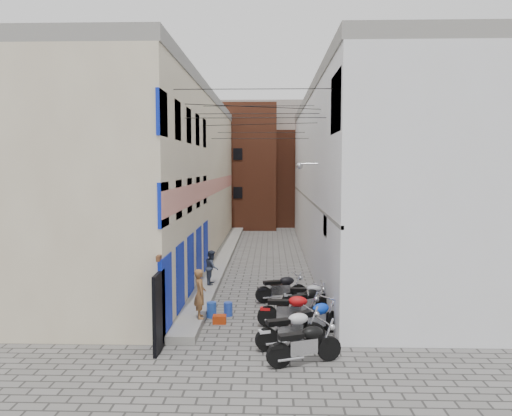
# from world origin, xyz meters

# --- Properties ---
(ground) EXTENTS (90.00, 90.00, 0.00)m
(ground) POSITION_xyz_m (0.00, 0.00, 0.00)
(ground) COLOR #5D5B58
(ground) RESTS_ON ground
(plinth) EXTENTS (0.90, 26.00, 0.25)m
(plinth) POSITION_xyz_m (-2.05, 13.00, 0.12)
(plinth) COLOR gray
(plinth) RESTS_ON ground
(building_left) EXTENTS (5.10, 27.00, 9.00)m
(building_left) POSITION_xyz_m (-4.98, 12.95, 4.50)
(building_left) COLOR #C0AE91
(building_left) RESTS_ON ground
(building_right) EXTENTS (5.94, 26.00, 9.00)m
(building_right) POSITION_xyz_m (5.00, 13.00, 4.51)
(building_right) COLOR white
(building_right) RESTS_ON ground
(building_far_brick_left) EXTENTS (6.00, 6.00, 10.00)m
(building_far_brick_left) POSITION_xyz_m (-2.00, 28.00, 5.00)
(building_far_brick_left) COLOR brown
(building_far_brick_left) RESTS_ON ground
(building_far_brick_right) EXTENTS (5.00, 6.00, 8.00)m
(building_far_brick_right) POSITION_xyz_m (3.00, 30.00, 4.00)
(building_far_brick_right) COLOR brown
(building_far_brick_right) RESTS_ON ground
(building_far_concrete) EXTENTS (8.00, 5.00, 11.00)m
(building_far_concrete) POSITION_xyz_m (0.00, 34.00, 5.50)
(building_far_concrete) COLOR gray
(building_far_concrete) RESTS_ON ground
(far_shopfront) EXTENTS (2.00, 0.30, 2.40)m
(far_shopfront) POSITION_xyz_m (0.00, 25.20, 1.20)
(far_shopfront) COLOR black
(far_shopfront) RESTS_ON ground
(overhead_wires) EXTENTS (5.80, 13.02, 1.32)m
(overhead_wires) POSITION_xyz_m (0.00, 7.64, 7.12)
(overhead_wires) COLOR black
(overhead_wires) RESTS_ON ground
(motorcycle_a) EXTENTS (2.17, 1.37, 1.20)m
(motorcycle_a) POSITION_xyz_m (1.43, -1.25, 0.60)
(motorcycle_a) COLOR black
(motorcycle_a) RESTS_ON ground
(motorcycle_b) EXTENTS (2.19, 1.34, 1.21)m
(motorcycle_b) POSITION_xyz_m (1.13, -0.11, 0.60)
(motorcycle_b) COLOR silver
(motorcycle_b) RESTS_ON ground
(motorcycle_c) EXTENTS (2.03, 1.87, 1.22)m
(motorcycle_c) POSITION_xyz_m (1.90, 0.82, 0.61)
(motorcycle_c) COLOR blue
(motorcycle_c) RESTS_ON ground
(motorcycle_d) EXTENTS (2.15, 0.75, 1.23)m
(motorcycle_d) POSITION_xyz_m (1.20, 1.72, 0.62)
(motorcycle_d) COLOR #B80D0F
(motorcycle_d) RESTS_ON ground
(motorcycle_e) EXTENTS (1.99, 1.62, 1.14)m
(motorcycle_e) POSITION_xyz_m (1.76, 2.79, 0.57)
(motorcycle_e) COLOR black
(motorcycle_e) RESTS_ON ground
(motorcycle_f) EXTENTS (1.89, 0.62, 1.09)m
(motorcycle_f) POSITION_xyz_m (1.90, 3.69, 0.55)
(motorcycle_f) COLOR #9A9A9E
(motorcycle_f) RESTS_ON ground
(motorcycle_g) EXTENTS (2.11, 1.19, 1.16)m
(motorcycle_g) POSITION_xyz_m (0.96, 4.65, 0.58)
(motorcycle_g) COLOR black
(motorcycle_g) RESTS_ON ground
(person_a) EXTENTS (0.51, 0.66, 1.59)m
(person_a) POSITION_xyz_m (-1.70, 1.81, 1.04)
(person_a) COLOR brown
(person_a) RESTS_ON plinth
(person_b) EXTENTS (0.53, 0.68, 1.40)m
(person_b) POSITION_xyz_m (-1.86, 6.39, 0.95)
(person_b) COLOR #31394A
(person_b) RESTS_ON plinth
(water_jug_near) EXTENTS (0.41, 0.41, 0.52)m
(water_jug_near) POSITION_xyz_m (-1.44, 2.67, 0.26)
(water_jug_near) COLOR #2148A9
(water_jug_near) RESTS_ON ground
(water_jug_far) EXTENTS (0.32, 0.32, 0.47)m
(water_jug_far) POSITION_xyz_m (-0.89, 2.86, 0.23)
(water_jug_far) COLOR #2341AF
(water_jug_far) RESTS_ON ground
(red_crate) EXTENTS (0.43, 0.33, 0.27)m
(red_crate) POSITION_xyz_m (-1.10, 2.03, 0.13)
(red_crate) COLOR #A02D0B
(red_crate) RESTS_ON ground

